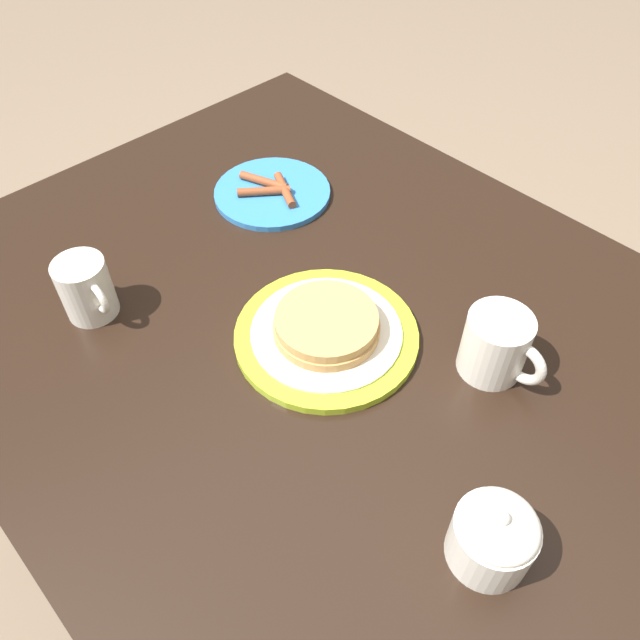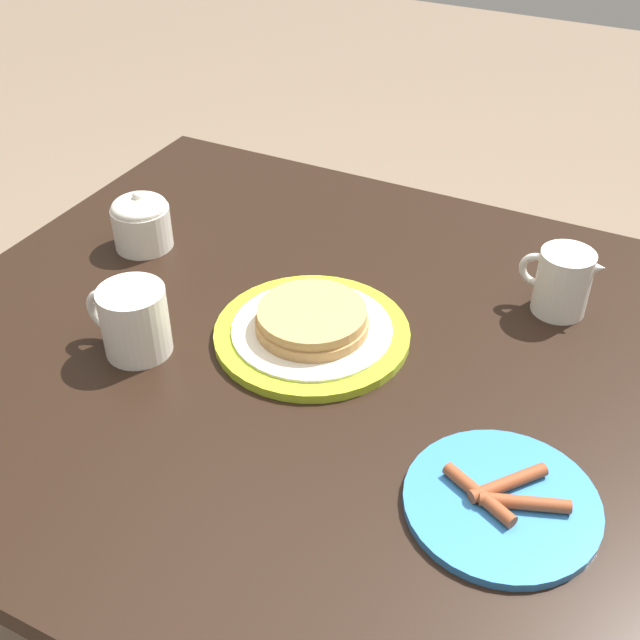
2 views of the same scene
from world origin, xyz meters
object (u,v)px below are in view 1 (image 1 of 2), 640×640
object	(u,v)px
side_plate_bacon	(272,192)
creamer_pitcher	(85,287)
sugar_bowl	(493,536)
pancake_plate	(326,331)
coffee_mug	(497,345)

from	to	relation	value
side_plate_bacon	creamer_pitcher	distance (m)	0.36
side_plate_bacon	sugar_bowl	size ratio (longest dim) A/B	2.18
pancake_plate	coffee_mug	bearing A→B (deg)	32.93
creamer_pitcher	side_plate_bacon	bearing A→B (deg)	94.71
pancake_plate	coffee_mug	world-z (taller)	coffee_mug
coffee_mug	sugar_bowl	bearing A→B (deg)	-55.29
creamer_pitcher	sugar_bowl	bearing A→B (deg)	11.08
pancake_plate	side_plate_bacon	world-z (taller)	pancake_plate
side_plate_bacon	creamer_pitcher	size ratio (longest dim) A/B	1.78
coffee_mug	sugar_bowl	xyz separation A→B (m)	(0.14, -0.20, -0.00)
coffee_mug	sugar_bowl	size ratio (longest dim) A/B	1.27
coffee_mug	creamer_pitcher	bearing A→B (deg)	-144.53
creamer_pitcher	coffee_mug	bearing A→B (deg)	35.47
pancake_plate	sugar_bowl	bearing A→B (deg)	-14.66
creamer_pitcher	sugar_bowl	distance (m)	0.60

